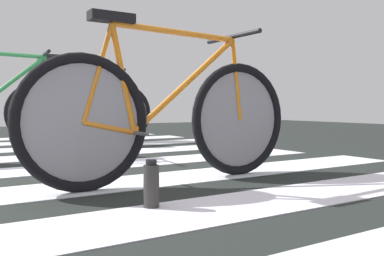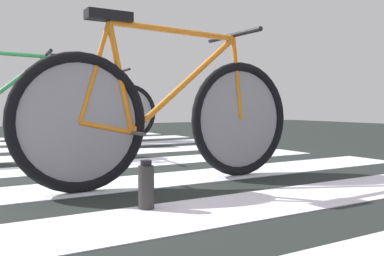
{
  "view_description": "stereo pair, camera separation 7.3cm",
  "coord_description": "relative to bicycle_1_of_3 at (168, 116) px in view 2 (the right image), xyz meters",
  "views": [
    {
      "loc": [
        -0.4,
        -2.76,
        0.46
      ],
      "look_at": [
        0.95,
        -0.57,
        0.33
      ],
      "focal_mm": 38.97,
      "sensor_mm": 36.0,
      "label": 1
    },
    {
      "loc": [
        -0.33,
        -2.76,
        0.46
      ],
      "look_at": [
        0.95,
        -0.57,
        0.33
      ],
      "focal_mm": 38.97,
      "sensor_mm": 36.0,
      "label": 2
    }
  ],
  "objects": [
    {
      "name": "bicycle_1_of_3",
      "position": [
        0.0,
        0.0,
        0.0
      ],
      "size": [
        1.74,
        0.52,
        0.93
      ],
      "rotation": [
        0.0,
        0.0,
        0.01
      ],
      "color": "black",
      "rests_on": "ground"
    },
    {
      "name": "crosswalk_markings",
      "position": [
        -0.74,
        0.86,
        -0.38
      ],
      "size": [
        5.48,
        6.51,
        0.0
      ],
      "color": "silver",
      "rests_on": "ground"
    },
    {
      "name": "cyclist_3_of_3",
      "position": [
        0.04,
        2.87,
        0.28
      ],
      "size": [
        0.34,
        0.43,
        1.02
      ],
      "rotation": [
        0.0,
        0.0,
        -0.08
      ],
      "color": "brown",
      "rests_on": "ground"
    },
    {
      "name": "bicycle_3_of_3",
      "position": [
        0.35,
        2.85,
        0.0
      ],
      "size": [
        1.73,
        0.52,
        0.93
      ],
      "rotation": [
        0.0,
        0.0,
        -0.08
      ],
      "color": "black",
      "rests_on": "ground"
    },
    {
      "name": "water_bottle",
      "position": [
        -0.36,
        -0.49,
        -0.29
      ],
      "size": [
        0.07,
        0.07,
        0.21
      ],
      "color": "#2A2928",
      "rests_on": "ground"
    },
    {
      "name": "ground",
      "position": [
        -0.74,
        0.65,
        -0.4
      ],
      "size": [
        18.0,
        14.0,
        0.02
      ],
      "color": "black"
    }
  ]
}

